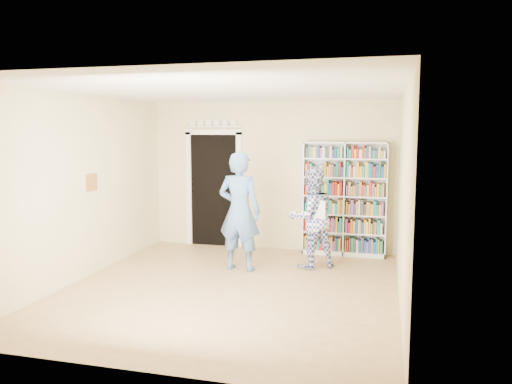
# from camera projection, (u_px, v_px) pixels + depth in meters

# --- Properties ---
(floor) EXTENTS (5.00, 5.00, 0.00)m
(floor) POSITION_uv_depth(u_px,v_px,m) (230.00, 289.00, 6.88)
(floor) COLOR #9A6F4A
(floor) RESTS_ON ground
(ceiling) EXTENTS (5.00, 5.00, 0.00)m
(ceiling) POSITION_uv_depth(u_px,v_px,m) (229.00, 90.00, 6.56)
(ceiling) COLOR white
(ceiling) RESTS_ON wall_back
(wall_back) EXTENTS (4.50, 0.00, 4.50)m
(wall_back) POSITION_uv_depth(u_px,v_px,m) (271.00, 176.00, 9.12)
(wall_back) COLOR beige
(wall_back) RESTS_ON floor
(wall_left) EXTENTS (0.00, 5.00, 5.00)m
(wall_left) POSITION_uv_depth(u_px,v_px,m) (83.00, 187.00, 7.29)
(wall_left) COLOR beige
(wall_left) RESTS_ON floor
(wall_right) EXTENTS (0.00, 5.00, 5.00)m
(wall_right) POSITION_uv_depth(u_px,v_px,m) (403.00, 197.00, 6.16)
(wall_right) COLOR beige
(wall_right) RESTS_ON floor
(bookshelf) EXTENTS (1.44, 0.27, 1.98)m
(bookshelf) POSITION_uv_depth(u_px,v_px,m) (344.00, 198.00, 8.68)
(bookshelf) COLOR white
(bookshelf) RESTS_ON floor
(doorway) EXTENTS (1.10, 0.08, 2.43)m
(doorway) POSITION_uv_depth(u_px,v_px,m) (214.00, 184.00, 9.40)
(doorway) COLOR black
(doorway) RESTS_ON floor
(wall_art) EXTENTS (0.03, 0.25, 0.25)m
(wall_art) POSITION_uv_depth(u_px,v_px,m) (92.00, 182.00, 7.47)
(wall_art) COLOR brown
(wall_art) RESTS_ON wall_left
(man_blue) EXTENTS (0.71, 0.50, 1.86)m
(man_blue) POSITION_uv_depth(u_px,v_px,m) (239.00, 211.00, 7.72)
(man_blue) COLOR #4E74AD
(man_blue) RESTS_ON floor
(man_plaid) EXTENTS (0.98, 0.94, 1.60)m
(man_plaid) POSITION_uv_depth(u_px,v_px,m) (311.00, 218.00, 7.88)
(man_plaid) COLOR navy
(man_plaid) RESTS_ON floor
(paper_sheet) EXTENTS (0.20, 0.05, 0.29)m
(paper_sheet) POSITION_uv_depth(u_px,v_px,m) (319.00, 210.00, 7.63)
(paper_sheet) COLOR white
(paper_sheet) RESTS_ON man_plaid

